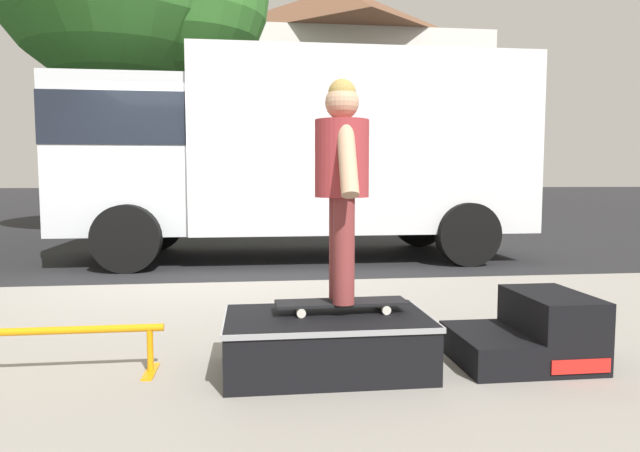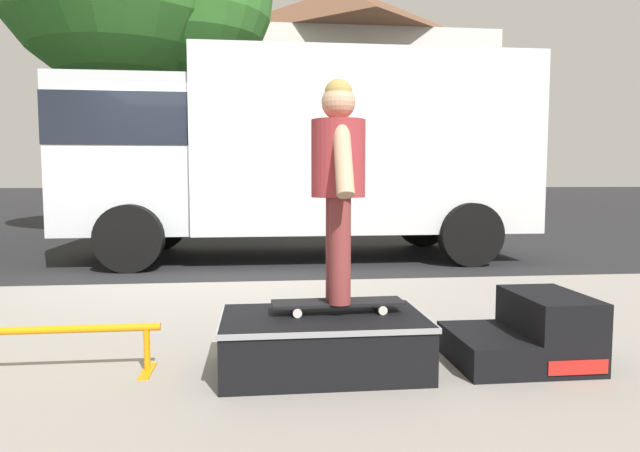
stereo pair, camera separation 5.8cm
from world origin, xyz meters
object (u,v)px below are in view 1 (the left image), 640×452
object	(u,v)px
skater_kid	(342,172)
skateboard	(341,303)
skate_box	(327,341)
grind_rail	(10,340)
box_truck	(295,149)
kicker_ramp	(532,334)

from	to	relation	value
skater_kid	skateboard	bearing A→B (deg)	180.00
skate_box	grind_rail	xyz separation A→B (m)	(-1.78, 0.08, 0.04)
grind_rail	box_truck	distance (m)	6.02
skate_box	skateboard	distance (m)	0.24
grind_rail	kicker_ramp	bearing A→B (deg)	-1.60
box_truck	skateboard	bearing A→B (deg)	-91.60
grind_rail	skateboard	distance (m)	1.88
grind_rail	box_truck	world-z (taller)	box_truck
kicker_ramp	box_truck	xyz separation A→B (m)	(-1.01, 5.58, 1.41)
skate_box	box_truck	bearing A→B (deg)	87.45
skater_kid	box_truck	world-z (taller)	box_truck
skateboard	skater_kid	bearing A→B (deg)	0.00
skate_box	grind_rail	bearing A→B (deg)	177.27
kicker_ramp	grind_rail	world-z (taller)	kicker_ramp
skate_box	box_truck	distance (m)	5.76
skateboard	skate_box	bearing A→B (deg)	-148.09
grind_rail	skater_kid	bearing A→B (deg)	-0.79
skate_box	box_truck	size ratio (longest dim) A/B	0.17
skate_box	box_truck	world-z (taller)	box_truck
skate_box	box_truck	xyz separation A→B (m)	(0.25, 5.58, 1.40)
skate_box	kicker_ramp	xyz separation A→B (m)	(1.26, -0.00, -0.00)
kicker_ramp	skateboard	size ratio (longest dim) A/B	1.02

